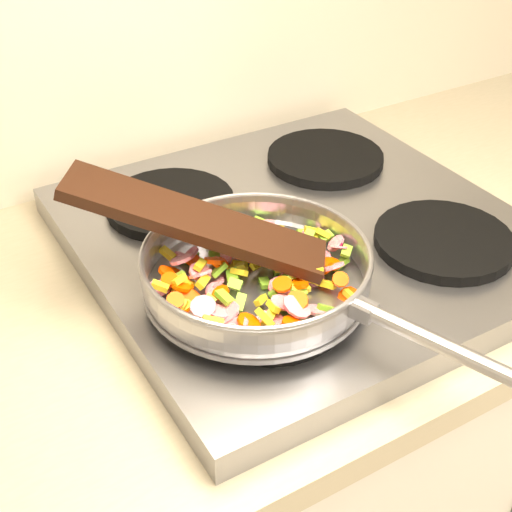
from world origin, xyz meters
TOP-DOWN VIEW (x-y plane):
  - cooktop at (-0.70, 1.67)m, footprint 0.60×0.60m
  - grate_fl at (-0.84, 1.52)m, footprint 0.19×0.19m
  - grate_fr at (-0.56, 1.52)m, footprint 0.19×0.19m
  - grate_bl at (-0.84, 1.81)m, footprint 0.19×0.19m
  - grate_br at (-0.56, 1.81)m, footprint 0.19×0.19m
  - saute_pan at (-0.84, 1.56)m, footprint 0.31×0.47m
  - vegetable_heap at (-0.85, 1.56)m, footprint 0.27×0.26m
  - wooden_spatula at (-0.88, 1.63)m, footprint 0.30×0.25m

SIDE VIEW (x-z plane):
  - cooktop at x=-0.70m, z-range 0.90..0.94m
  - grate_fl at x=-0.84m, z-range 0.94..0.96m
  - grate_fr at x=-0.56m, z-range 0.94..0.96m
  - grate_bl at x=-0.84m, z-range 0.94..0.96m
  - grate_br at x=-0.56m, z-range 0.94..0.96m
  - vegetable_heap at x=-0.85m, z-range 0.95..1.00m
  - saute_pan at x=-0.84m, z-range 0.96..1.01m
  - wooden_spatula at x=-0.88m, z-range 0.97..1.08m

